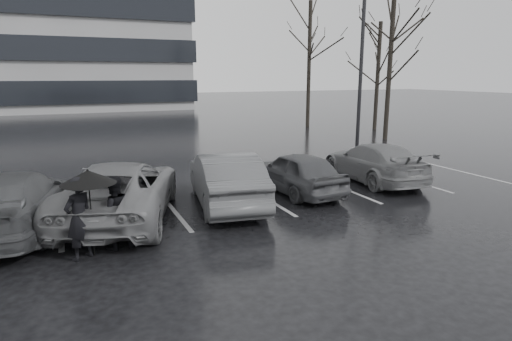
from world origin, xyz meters
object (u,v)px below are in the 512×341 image
object	(u,v)px
car_west_c	(13,202)
tree_ne	(378,77)
pedestrian_right	(114,213)
car_east	(373,162)
lamp_post	(362,57)
tree_north	(309,66)
car_west_a	(226,179)
car_west_b	(120,190)
tree_east	(390,68)
pedestrian_left	(79,219)
car_main	(296,172)

from	to	relation	value
car_west_c	tree_ne	world-z (taller)	tree_ne
pedestrian_right	tree_ne	size ratio (longest dim) A/B	0.23
car_east	lamp_post	distance (m)	6.72
tree_ne	tree_north	bearing A→B (deg)	139.40
lamp_post	car_west_a	bearing A→B (deg)	-148.03
car_west_b	tree_east	distance (m)	17.90
car_west_b	car_west_c	xyz separation A→B (m)	(-2.41, 0.05, -0.03)
car_west_a	pedestrian_left	xyz separation A→B (m)	(-3.91, -2.31, 0.10)
car_main	tree_ne	world-z (taller)	tree_ne
car_east	tree_north	size ratio (longest dim) A/B	0.54
tree_east	car_east	bearing A→B (deg)	-132.71
pedestrian_left	car_west_a	bearing A→B (deg)	173.71
car_west_c	tree_ne	bearing A→B (deg)	-139.75
car_west_a	lamp_post	bearing A→B (deg)	-138.53
tree_north	car_west_a	bearing A→B (deg)	-127.57
pedestrian_right	tree_north	size ratio (longest dim) A/B	0.19
car_west_b	pedestrian_left	distance (m)	2.54
car_west_a	car_east	world-z (taller)	car_west_a
car_east	tree_ne	distance (m)	15.31
tree_north	tree_east	bearing A→B (deg)	-81.87
pedestrian_left	tree_north	bearing A→B (deg)	-168.57
car_west_b	pedestrian_left	bearing A→B (deg)	84.28
pedestrian_left	car_west_b	bearing A→B (deg)	-151.22
car_west_b	tree_east	size ratio (longest dim) A/B	0.67
lamp_post	tree_east	size ratio (longest dim) A/B	1.20
car_west_a	tree_ne	distance (m)	19.69
pedestrian_left	pedestrian_right	xyz separation A→B (m)	(0.70, 0.29, -0.06)
pedestrian_left	lamp_post	bearing A→B (deg)	174.67
tree_east	tree_north	bearing A→B (deg)	98.13
car_west_b	pedestrian_left	xyz separation A→B (m)	(-1.05, -2.31, 0.11)
lamp_post	tree_east	distance (m)	5.05
car_main	lamp_post	size ratio (longest dim) A/B	0.40
pedestrian_left	lamp_post	world-z (taller)	lamp_post
tree_north	lamp_post	bearing A→B (deg)	-107.64
tree_east	car_west_b	bearing A→B (deg)	-152.20
pedestrian_right	tree_east	distance (m)	19.19
car_west_a	pedestrian_right	size ratio (longest dim) A/B	2.90
tree_north	pedestrian_left	bearing A→B (deg)	-131.70
car_west_b	pedestrian_right	size ratio (longest dim) A/B	3.38
lamp_post	tree_ne	world-z (taller)	lamp_post
car_west_a	tree_ne	world-z (taller)	tree_ne
pedestrian_left	car_main	bearing A→B (deg)	165.57
car_west_b	car_main	bearing A→B (deg)	-157.95
car_main	tree_east	world-z (taller)	tree_east
tree_east	car_main	bearing A→B (deg)	-142.39
car_west_a	car_east	bearing A→B (deg)	-164.69
car_east	tree_ne	size ratio (longest dim) A/B	0.65
car_west_c	pedestrian_right	world-z (taller)	pedestrian_right
car_west_c	lamp_post	xyz separation A→B (m)	(13.84, 5.29, 3.68)
car_west_a	pedestrian_right	xyz separation A→B (m)	(-3.22, -2.02, 0.04)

